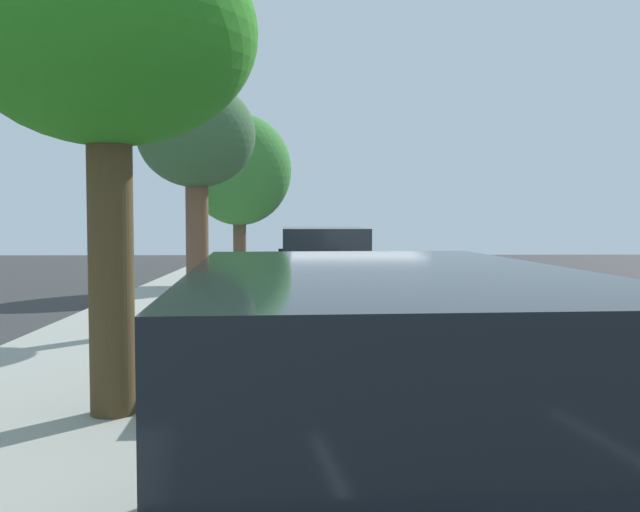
{
  "coord_description": "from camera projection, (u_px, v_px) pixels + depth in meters",
  "views": [
    {
      "loc": [
        1.03,
        13.81,
        2.22
      ],
      "look_at": [
        0.59,
        -5.0,
        1.2
      ],
      "focal_mm": 40.84,
      "sensor_mm": 36.0,
      "label": 1
    }
  ],
  "objects": [
    {
      "name": "parked_sedan_white_mid",
      "position": [
        327.0,
        333.0,
        9.2
      ],
      "size": [
        1.99,
        4.48,
        1.52
      ],
      "color": "white",
      "rests_on": "ground"
    },
    {
      "name": "cyclist_with_backpack",
      "position": [
        288.0,
        261.0,
        19.69
      ],
      "size": [
        0.43,
        0.62,
        1.68
      ],
      "color": "#C6B284",
      "rests_on": "ground"
    },
    {
      "name": "bicycle_at_curb",
      "position": [
        296.0,
        287.0,
        19.28
      ],
      "size": [
        1.72,
        0.46,
        0.74
      ],
      "color": "black",
      "rests_on": "ground"
    },
    {
      "name": "street_tree_near_cyclist",
      "position": [
        239.0,
        170.0,
        22.75
      ],
      "size": [
        3.26,
        3.26,
        5.28
      ],
      "color": "brown",
      "rests_on": "sidewalk"
    },
    {
      "name": "lane_stripe_centre",
      "position": [
        495.0,
        334.0,
        13.73
      ],
      "size": [
        0.14,
        35.8,
        0.01
      ],
      "color": "white",
      "rests_on": "ground"
    },
    {
      "name": "ground",
      "position": [
        357.0,
        332.0,
        13.93
      ],
      "size": [
        56.47,
        56.47,
        0.0
      ],
      "primitive_type": "plane",
      "color": "#303030"
    },
    {
      "name": "lane_stripe_bike_edge",
      "position": [
        346.0,
        332.0,
        13.92
      ],
      "size": [
        0.12,
        35.29,
        0.01
      ],
      "primitive_type": "cube",
      "color": "white",
      "rests_on": "ground"
    },
    {
      "name": "street_tree_mid_block",
      "position": [
        196.0,
        140.0,
        13.6
      ],
      "size": [
        2.22,
        2.22,
        4.59
      ],
      "color": "brown",
      "rests_on": "sidewalk"
    },
    {
      "name": "street_tree_far_end",
      "position": [
        108.0,
        39.0,
        7.42
      ],
      "size": [
        3.08,
        3.08,
        5.12
      ],
      "color": "#48381F",
      "rests_on": "sidewalk"
    },
    {
      "name": "parked_suv_black_far",
      "position": [
        380.0,
        477.0,
        3.33
      ],
      "size": [
        2.2,
        4.81,
        1.99
      ],
      "color": "black",
      "rests_on": "ground"
    },
    {
      "name": "parked_sedan_dark_blue_nearest",
      "position": [
        319.0,
        258.0,
        25.5
      ],
      "size": [
        1.93,
        4.45,
        1.52
      ],
      "color": "navy",
      "rests_on": "ground"
    },
    {
      "name": "curb_edge",
      "position": [
        270.0,
        329.0,
        13.88
      ],
      "size": [
        0.16,
        35.29,
        0.15
      ],
      "primitive_type": "cube",
      "color": "gray",
      "rests_on": "ground"
    },
    {
      "name": "parked_suv_tan_second",
      "position": [
        323.0,
        274.0,
        15.15
      ],
      "size": [
        2.06,
        4.75,
        1.99
      ],
      "color": "tan",
      "rests_on": "ground"
    },
    {
      "name": "fire_hydrant",
      "position": [
        210.0,
        359.0,
        8.38
      ],
      "size": [
        0.22,
        0.22,
        0.84
      ],
      "color": "red",
      "rests_on": "sidewalk"
    },
    {
      "name": "sidewalk",
      "position": [
        157.0,
        329.0,
        13.83
      ],
      "size": [
        4.14,
        35.29,
        0.15
      ],
      "primitive_type": "cube",
      "color": "#96988E",
      "rests_on": "ground"
    }
  ]
}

